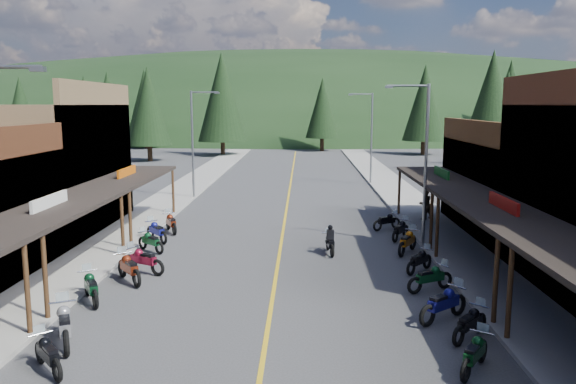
# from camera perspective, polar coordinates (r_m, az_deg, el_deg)

# --- Properties ---
(ground) EXTENTS (220.00, 220.00, 0.00)m
(ground) POSITION_cam_1_polar(r_m,az_deg,el_deg) (20.67, -1.63, -10.97)
(ground) COLOR #38383A
(ground) RESTS_ON ground
(centerline) EXTENTS (0.15, 90.00, 0.01)m
(centerline) POSITION_cam_1_polar(r_m,az_deg,el_deg) (40.04, -0.07, -1.19)
(centerline) COLOR gold
(centerline) RESTS_ON ground
(sidewalk_west) EXTENTS (3.40, 94.00, 0.15)m
(sidewalk_west) POSITION_cam_1_polar(r_m,az_deg,el_deg) (41.20, -12.26, -1.01)
(sidewalk_west) COLOR gray
(sidewalk_west) RESTS_ON ground
(sidewalk_east) EXTENTS (3.40, 94.00, 0.15)m
(sidewalk_east) POSITION_cam_1_polar(r_m,az_deg,el_deg) (40.73, 12.26, -1.13)
(sidewalk_east) COLOR gray
(sidewalk_east) RESTS_ON ground
(shop_west_3) EXTENTS (10.90, 10.20, 8.20)m
(shop_west_3) POSITION_cam_1_polar(r_m,az_deg,el_deg) (34.30, -24.21, 2.25)
(shop_west_3) COLOR brown
(shop_west_3) RESTS_ON ground
(shop_east_3) EXTENTS (10.90, 10.20, 6.20)m
(shop_east_3) POSITION_cam_1_polar(r_m,az_deg,el_deg) (33.52, 23.70, 0.45)
(shop_east_3) COLOR #4C2D16
(shop_east_3) RESTS_ON ground
(streetlight_1) EXTENTS (2.16, 0.18, 8.00)m
(streetlight_1) POSITION_cam_1_polar(r_m,az_deg,el_deg) (42.26, -9.50, 5.30)
(streetlight_1) COLOR gray
(streetlight_1) RESTS_ON ground
(streetlight_2) EXTENTS (2.16, 0.18, 8.00)m
(streetlight_2) POSITION_cam_1_polar(r_m,az_deg,el_deg) (28.15, 13.56, 3.43)
(streetlight_2) COLOR gray
(streetlight_2) RESTS_ON ground
(streetlight_3) EXTENTS (2.16, 0.18, 8.00)m
(streetlight_3) POSITION_cam_1_polar(r_m,az_deg,el_deg) (49.82, 8.31, 5.86)
(streetlight_3) COLOR gray
(streetlight_3) RESTS_ON ground
(ridge_hill) EXTENTS (310.00, 140.00, 60.00)m
(ridge_hill) POSITION_cam_1_polar(r_m,az_deg,el_deg) (154.57, 1.12, 6.29)
(ridge_hill) COLOR black
(ridge_hill) RESTS_ON ground
(pine_0) EXTENTS (5.04, 5.04, 11.00)m
(pine_0) POSITION_cam_1_polar(r_m,az_deg,el_deg) (91.19, -25.51, 7.70)
(pine_0) COLOR black
(pine_0) RESTS_ON ground
(pine_1) EXTENTS (5.88, 5.88, 12.50)m
(pine_1) POSITION_cam_1_polar(r_m,az_deg,el_deg) (92.86, -14.33, 8.76)
(pine_1) COLOR black
(pine_1) RESTS_ON ground
(pine_2) EXTENTS (6.72, 6.72, 14.00)m
(pine_2) POSITION_cam_1_polar(r_m,az_deg,el_deg) (78.20, -6.73, 9.55)
(pine_2) COLOR black
(pine_2) RESTS_ON ground
(pine_3) EXTENTS (5.04, 5.04, 11.00)m
(pine_3) POSITION_cam_1_polar(r_m,az_deg,el_deg) (85.46, 3.51, 8.52)
(pine_3) COLOR black
(pine_3) RESTS_ON ground
(pine_4) EXTENTS (5.88, 5.88, 12.50)m
(pine_4) POSITION_cam_1_polar(r_m,az_deg,el_deg) (81.19, 13.70, 8.80)
(pine_4) COLOR black
(pine_4) RESTS_ON ground
(pine_5) EXTENTS (6.72, 6.72, 14.00)m
(pine_5) POSITION_cam_1_polar(r_m,az_deg,el_deg) (97.16, 21.58, 8.86)
(pine_5) COLOR black
(pine_5) RESTS_ON ground
(pine_7) EXTENTS (5.88, 5.88, 12.50)m
(pine_7) POSITION_cam_1_polar(r_m,az_deg,el_deg) (100.98, -17.82, 8.60)
(pine_7) COLOR black
(pine_7) RESTS_ON ground
(pine_8) EXTENTS (4.48, 4.48, 10.00)m
(pine_8) POSITION_cam_1_polar(r_m,az_deg,el_deg) (63.75, -19.90, 7.44)
(pine_8) COLOR black
(pine_8) RESTS_ON ground
(pine_9) EXTENTS (4.93, 4.93, 10.80)m
(pine_9) POSITION_cam_1_polar(r_m,az_deg,el_deg) (68.37, 21.30, 7.76)
(pine_9) COLOR black
(pine_9) RESTS_ON ground
(pine_10) EXTENTS (5.38, 5.38, 11.60)m
(pine_10) POSITION_cam_1_polar(r_m,az_deg,el_deg) (71.99, -14.02, 8.45)
(pine_10) COLOR black
(pine_10) RESTS_ON ground
(pine_11) EXTENTS (5.82, 5.82, 12.40)m
(pine_11) POSITION_cam_1_polar(r_m,az_deg,el_deg) (60.44, 19.98, 8.53)
(pine_11) COLOR black
(pine_11) RESTS_ON ground
(bike_west_5) EXTENTS (1.76, 1.86, 1.10)m
(bike_west_5) POSITION_cam_1_polar(r_m,az_deg,el_deg) (16.61, -23.22, -14.80)
(bike_west_5) COLOR black
(bike_west_5) RESTS_ON ground
(bike_west_6) EXTENTS (1.71, 2.46, 1.34)m
(bike_west_6) POSITION_cam_1_polar(r_m,az_deg,el_deg) (18.12, -21.76, -12.28)
(bike_west_6) COLOR gray
(bike_west_6) RESTS_ON ground
(bike_west_7) EXTENTS (1.70, 2.21, 1.22)m
(bike_west_7) POSITION_cam_1_polar(r_m,az_deg,el_deg) (21.48, -19.39, -8.99)
(bike_west_7) COLOR #0A361B
(bike_west_7) RESTS_ON ground
(bike_west_8) EXTENTS (1.96, 2.26, 1.29)m
(bike_west_8) POSITION_cam_1_polar(r_m,az_deg,el_deg) (23.32, -15.86, -7.32)
(bike_west_8) COLOR maroon
(bike_west_8) RESTS_ON ground
(bike_west_9) EXTENTS (2.26, 1.66, 1.24)m
(bike_west_9) POSITION_cam_1_polar(r_m,az_deg,el_deg) (24.39, -14.49, -6.61)
(bike_west_9) COLOR maroon
(bike_west_9) RESTS_ON ground
(bike_west_10) EXTENTS (1.89, 1.76, 1.11)m
(bike_west_10) POSITION_cam_1_polar(r_m,az_deg,el_deg) (27.79, -13.78, -4.82)
(bike_west_10) COLOR #0E4722
(bike_west_10) RESTS_ON ground
(bike_west_11) EXTENTS (1.91, 2.08, 1.21)m
(bike_west_11) POSITION_cam_1_polar(r_m,az_deg,el_deg) (29.74, -13.20, -3.80)
(bike_west_11) COLOR navy
(bike_west_11) RESTS_ON ground
(bike_west_12) EXTENTS (1.55, 2.20, 1.20)m
(bike_west_12) POSITION_cam_1_polar(r_m,az_deg,el_deg) (31.66, -11.79, -3.00)
(bike_west_12) COLOR #621F0D
(bike_west_12) RESTS_ON ground
(bike_east_5) EXTENTS (1.63, 1.99, 1.12)m
(bike_east_5) POSITION_cam_1_polar(r_m,az_deg,el_deg) (16.14, 18.43, -15.18)
(bike_east_5) COLOR #0B3917
(bike_east_5) RESTS_ON ground
(bike_east_6) EXTENTS (1.81, 1.88, 1.12)m
(bike_east_6) POSITION_cam_1_polar(r_m,az_deg,el_deg) (18.14, 18.02, -12.44)
(bike_east_6) COLOR black
(bike_east_6) RESTS_ON ground
(bike_east_7) EXTENTS (2.22, 1.99, 1.28)m
(bike_east_7) POSITION_cam_1_polar(r_m,az_deg,el_deg) (19.30, 15.52, -10.75)
(bike_east_7) COLOR navy
(bike_east_7) RESTS_ON ground
(bike_east_8) EXTENTS (2.11, 1.53, 1.16)m
(bike_east_8) POSITION_cam_1_polar(r_m,az_deg,el_deg) (22.09, 14.25, -8.34)
(bike_east_8) COLOR #0D411E
(bike_east_8) RESTS_ON ground
(bike_east_9) EXTENTS (1.73, 1.87, 1.10)m
(bike_east_9) POSITION_cam_1_polar(r_m,az_deg,el_deg) (24.45, 13.21, -6.70)
(bike_east_9) COLOR black
(bike_east_9) RESTS_ON ground
(bike_east_10) EXTENTS (1.73, 2.28, 1.26)m
(bike_east_10) POSITION_cam_1_polar(r_m,az_deg,el_deg) (27.31, 12.05, -4.84)
(bike_east_10) COLOR #A7590B
(bike_east_10) RESTS_ON ground
(bike_east_11) EXTENTS (1.63, 2.09, 1.16)m
(bike_east_11) POSITION_cam_1_polar(r_m,az_deg,el_deg) (29.95, 11.36, -3.70)
(bike_east_11) COLOR black
(bike_east_11) RESTS_ON ground
(bike_east_12) EXTENTS (1.94, 1.58, 1.09)m
(bike_east_12) POSITION_cam_1_polar(r_m,az_deg,el_deg) (32.17, 10.00, -2.85)
(bike_east_12) COLOR black
(bike_east_12) RESTS_ON ground
(rider_on_bike) EXTENTS (0.84, 1.96, 1.45)m
(rider_on_bike) POSITION_cam_1_polar(r_m,az_deg,el_deg) (26.72, 4.29, -5.07)
(rider_on_bike) COLOR black
(rider_on_bike) RESTS_ON ground
(pedestrian_east_b) EXTENTS (1.06, 0.96, 1.90)m
(pedestrian_east_b) POSITION_cam_1_polar(r_m,az_deg,el_deg) (34.80, 13.74, -1.16)
(pedestrian_east_b) COLOR #4D4030
(pedestrian_east_b) RESTS_ON sidewalk_east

